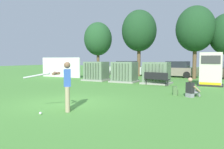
% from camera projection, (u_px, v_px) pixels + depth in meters
% --- Properties ---
extents(ground_plane, '(96.00, 96.00, 0.00)m').
position_uv_depth(ground_plane, '(66.00, 103.00, 9.23)').
color(ground_plane, '#51933D').
extents(fence_panel, '(4.80, 0.12, 2.00)m').
position_uv_depth(fence_panel, '(61.00, 67.00, 22.68)').
color(fence_panel, white).
rests_on(fence_panel, ground).
extents(transformer_west, '(2.10, 1.70, 1.62)m').
position_uv_depth(transformer_west, '(96.00, 71.00, 19.03)').
color(transformer_west, '#9E9B93').
rests_on(transformer_west, ground).
extents(transformer_mid_west, '(2.10, 1.70, 1.62)m').
position_uv_depth(transformer_mid_west, '(124.00, 72.00, 17.72)').
color(transformer_mid_west, '#9E9B93').
rests_on(transformer_mid_west, ground).
extents(transformer_mid_east, '(2.10, 1.70, 1.62)m').
position_uv_depth(transformer_mid_east, '(157.00, 73.00, 16.48)').
color(transformer_mid_east, '#9E9B93').
rests_on(transformer_mid_east, ground).
extents(generator_enclosure, '(1.60, 1.40, 2.30)m').
position_uv_depth(generator_enclosure, '(211.00, 69.00, 15.28)').
color(generator_enclosure, '#262626').
rests_on(generator_enclosure, ground).
extents(park_bench, '(1.84, 0.71, 0.92)m').
position_uv_depth(park_bench, '(156.00, 78.00, 15.49)').
color(park_bench, black).
rests_on(park_bench, ground).
extents(batter, '(1.42, 1.20, 1.74)m').
position_uv_depth(batter, '(66.00, 83.00, 7.85)').
color(batter, tan).
rests_on(batter, ground).
extents(sports_ball, '(0.09, 0.09, 0.09)m').
position_uv_depth(sports_ball, '(40.00, 113.00, 7.34)').
color(sports_ball, white).
rests_on(sports_ball, ground).
extents(seated_spectator, '(0.69, 0.78, 0.96)m').
position_uv_depth(seated_spectator, '(191.00, 89.00, 10.71)').
color(seated_spectator, gray).
rests_on(seated_spectator, ground).
extents(backpack, '(0.33, 0.37, 0.44)m').
position_uv_depth(backpack, '(175.00, 91.00, 11.33)').
color(backpack, '#4C723F').
rests_on(backpack, ground).
extents(tree_left, '(3.12, 3.12, 5.96)m').
position_uv_depth(tree_left, '(98.00, 39.00, 24.87)').
color(tree_left, brown).
rests_on(tree_left, ground).
extents(tree_center_left, '(3.70, 3.70, 7.06)m').
position_uv_depth(tree_center_left, '(139.00, 31.00, 23.65)').
color(tree_center_left, brown).
rests_on(tree_center_left, ground).
extents(tree_center_right, '(3.50, 3.50, 6.68)m').
position_uv_depth(tree_center_right, '(195.00, 29.00, 20.23)').
color(tree_center_right, brown).
rests_on(tree_center_right, ground).
extents(parked_car_leftmost, '(4.20, 1.92, 1.62)m').
position_uv_depth(parked_car_leftmost, '(126.00, 69.00, 25.42)').
color(parked_car_leftmost, silver).
rests_on(parked_car_leftmost, ground).
extents(parked_car_left_of_center, '(4.36, 2.25, 1.62)m').
position_uv_depth(parked_car_left_of_center, '(177.00, 70.00, 22.83)').
color(parked_car_left_of_center, gray).
rests_on(parked_car_left_of_center, ground).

